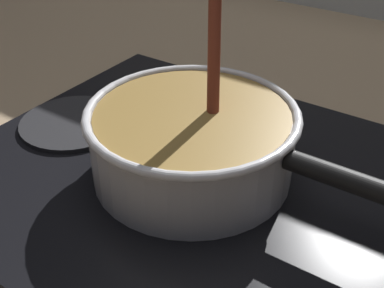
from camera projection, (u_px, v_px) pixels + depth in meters
name	position (u px, v px, depth m)	size (l,w,h in m)	color
ground	(137.00, 226.00, 0.56)	(2.40, 1.60, 0.04)	#9E8466
hob_plate	(192.00, 176.00, 0.60)	(0.56, 0.48, 0.01)	black
burner_ring	(192.00, 169.00, 0.59)	(0.16, 0.16, 0.01)	#592D0C
spare_burner	(73.00, 122.00, 0.69)	(0.15, 0.15, 0.01)	#262628
cooking_pan	(193.00, 140.00, 0.57)	(0.39, 0.24, 0.31)	silver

